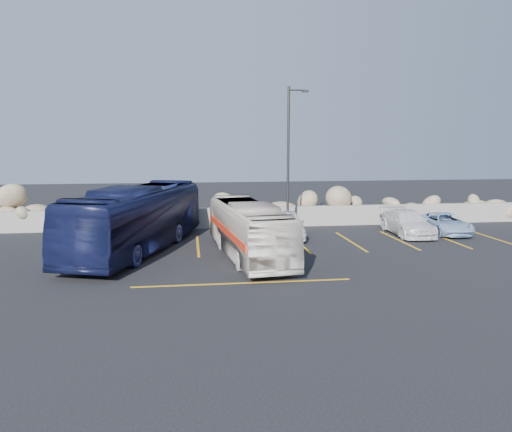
{
  "coord_description": "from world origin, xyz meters",
  "views": [
    {
      "loc": [
        -2.87,
        -17.25,
        5.13
      ],
      "look_at": [
        -0.01,
        4.0,
        1.88
      ],
      "focal_mm": 35.0,
      "sensor_mm": 36.0,
      "label": 1
    }
  ],
  "objects": [
    {
      "name": "ground",
      "position": [
        0.0,
        0.0,
        0.0
      ],
      "size": [
        90.0,
        90.0,
        0.0
      ],
      "primitive_type": "plane",
      "color": "black",
      "rests_on": "ground"
    },
    {
      "name": "seawall",
      "position": [
        0.0,
        12.0,
        0.6
      ],
      "size": [
        60.0,
        0.4,
        1.2
      ],
      "primitive_type": "cube",
      "color": "gray",
      "rests_on": "ground"
    },
    {
      "name": "riprap_pile",
      "position": [
        0.0,
        13.2,
        1.3
      ],
      "size": [
        54.0,
        2.8,
        2.6
      ],
      "primitive_type": null,
      "color": "#8E755D",
      "rests_on": "ground"
    },
    {
      "name": "parking_lines",
      "position": [
        4.64,
        5.57,
        0.01
      ],
      "size": [
        18.16,
        9.36,
        0.01
      ],
      "color": "orange",
      "rests_on": "ground"
    },
    {
      "name": "lamppost",
      "position": [
        2.56,
        9.5,
        4.3
      ],
      "size": [
        1.14,
        0.18,
        8.0
      ],
      "color": "#2B2826",
      "rests_on": "ground"
    },
    {
      "name": "vintage_bus",
      "position": [
        -0.29,
        4.35,
        1.23
      ],
      "size": [
        3.07,
        9.01,
        2.46
      ],
      "primitive_type": "imported",
      "rotation": [
        0.0,
        0.0,
        0.12
      ],
      "color": "silver",
      "rests_on": "ground"
    },
    {
      "name": "tour_coach",
      "position": [
        -5.29,
        6.19,
        1.54
      ],
      "size": [
        5.92,
        11.28,
        3.07
      ],
      "primitive_type": "imported",
      "rotation": [
        0.0,
        0.0,
        -0.32
      ],
      "color": "#111538",
      "rests_on": "ground"
    },
    {
      "name": "car_a",
      "position": [
        2.26,
        8.55,
        0.73
      ],
      "size": [
        2.08,
        4.39,
        1.45
      ],
      "primitive_type": "imported",
      "rotation": [
        0.0,
        0.0,
        -0.09
      ],
      "color": "silver",
      "rests_on": "ground"
    },
    {
      "name": "car_c",
      "position": [
        9.0,
        8.44,
        0.66
      ],
      "size": [
        1.99,
        4.62,
        1.32
      ],
      "primitive_type": "imported",
      "rotation": [
        0.0,
        0.0,
        -0.03
      ],
      "color": "silver",
      "rests_on": "ground"
    },
    {
      "name": "car_d",
      "position": [
        11.27,
        8.51,
        0.56
      ],
      "size": [
        2.13,
        4.18,
        1.13
      ],
      "primitive_type": "imported",
      "rotation": [
        0.0,
        0.0,
        -0.06
      ],
      "color": "#97B3D6",
      "rests_on": "ground"
    }
  ]
}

